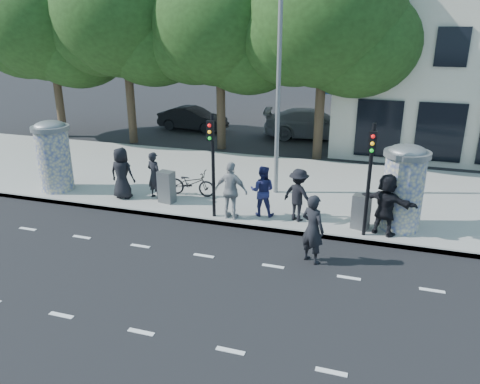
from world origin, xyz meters
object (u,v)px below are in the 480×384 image
(ped_c, at_px, (262,191))
(bicycle, at_px, (191,183))
(street_lamp, at_px, (279,65))
(traffic_pole_near, at_px, (212,156))
(ad_column_right, at_px, (403,186))
(ped_f, at_px, (386,204))
(traffic_pole_far, at_px, (370,169))
(car_mid, at_px, (193,119))
(man_road, at_px, (313,229))
(cabinet_left, at_px, (167,187))
(ad_column_left, at_px, (54,154))
(ped_a, at_px, (122,173))
(ped_e, at_px, (231,191))
(cabinet_right, at_px, (361,212))
(ped_b, at_px, (154,175))
(car_right, at_px, (313,124))
(ped_d, at_px, (298,195))

(ped_c, relative_size, bicycle, 0.93)
(street_lamp, bearing_deg, traffic_pole_near, -116.23)
(ad_column_right, bearing_deg, ped_f, -126.85)
(traffic_pole_far, distance_m, car_mid, 16.65)
(man_road, distance_m, cabinet_left, 6.11)
(traffic_pole_near, height_order, ped_f, traffic_pole_near)
(ad_column_left, xyz_separation_m, ped_c, (8.08, -0.08, -0.54))
(ped_f, bearing_deg, traffic_pole_far, 48.59)
(ad_column_right, relative_size, bicycle, 1.46)
(traffic_pole_far, relative_size, man_road, 1.76)
(street_lamp, height_order, ped_a, street_lamp)
(traffic_pole_near, height_order, bicycle, traffic_pole_near)
(ped_e, relative_size, cabinet_right, 1.76)
(ped_b, xyz_separation_m, man_road, (6.15, -2.82, -0.04))
(ped_b, relative_size, ped_c, 1.01)
(traffic_pole_near, xyz_separation_m, ped_e, (0.60, 0.06, -1.13))
(street_lamp, bearing_deg, ped_c, -87.92)
(ped_a, relative_size, ped_e, 0.98)
(ped_f, height_order, bicycle, ped_f)
(ped_b, relative_size, man_road, 0.88)
(ped_f, bearing_deg, ad_column_left, 17.87)
(street_lamp, bearing_deg, car_right, 91.02)
(ped_d, xyz_separation_m, cabinet_right, (1.97, -0.04, -0.32))
(traffic_pole_near, bearing_deg, ped_a, 169.69)
(ped_a, xyz_separation_m, ped_d, (6.43, -0.13, -0.07))
(ped_c, distance_m, car_right, 12.08)
(bicycle, distance_m, car_right, 11.39)
(ped_b, distance_m, car_mid, 12.02)
(ad_column_left, bearing_deg, man_road, -13.87)
(man_road, bearing_deg, cabinet_left, 4.32)
(car_mid, bearing_deg, cabinet_right, -133.25)
(ped_b, xyz_separation_m, ped_c, (4.12, -0.40, -0.01))
(ped_a, height_order, cabinet_right, ped_a)
(bicycle, xyz_separation_m, cabinet_left, (-0.55, -0.89, 0.09))
(ped_a, xyz_separation_m, ped_e, (4.34, -0.62, 0.02))
(traffic_pole_far, height_order, bicycle, traffic_pole_far)
(cabinet_left, xyz_separation_m, cabinet_right, (6.69, -0.23, -0.03))
(street_lamp, height_order, ped_f, street_lamp)
(ad_column_right, relative_size, car_mid, 0.64)
(car_mid, bearing_deg, ped_c, -142.63)
(man_road, relative_size, car_right, 0.35)
(ad_column_right, bearing_deg, ad_column_left, -179.08)
(traffic_pole_near, height_order, ped_a, traffic_pole_near)
(ped_e, height_order, cabinet_left, ped_e)
(ped_c, xyz_separation_m, car_mid, (-7.51, 11.92, -0.31))
(cabinet_right, bearing_deg, man_road, -102.77)
(bicycle, relative_size, car_right, 0.33)
(traffic_pole_near, bearing_deg, ad_column_right, 8.89)
(ad_column_right, height_order, bicycle, ad_column_right)
(ped_a, distance_m, ped_f, 9.10)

